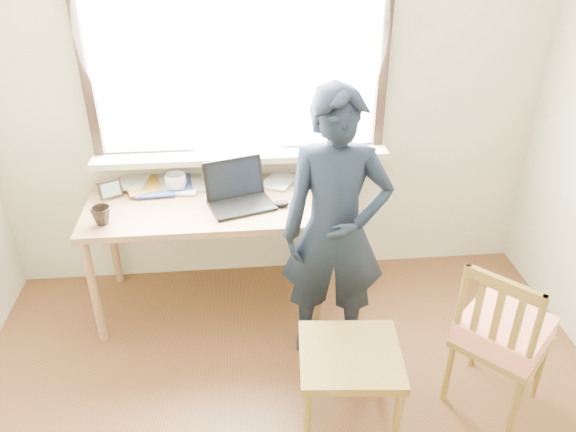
{
  "coord_description": "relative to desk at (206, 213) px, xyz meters",
  "views": [
    {
      "loc": [
        -0.22,
        -1.36,
        2.37
      ],
      "look_at": [
        0.0,
        0.95,
        1.02
      ],
      "focal_mm": 35.0,
      "sensor_mm": 36.0,
      "label": 1
    }
  ],
  "objects": [
    {
      "name": "work_chair",
      "position": [
        0.7,
        -1.07,
        -0.26
      ],
      "size": [
        0.52,
        0.5,
        0.49
      ],
      "color": "olive",
      "rests_on": "ground"
    },
    {
      "name": "desk_clutter",
      "position": [
        -0.3,
        0.19,
        0.1
      ],
      "size": [
        0.7,
        0.49,
        0.04
      ],
      "color": "#BB852C",
      "rests_on": "desk"
    },
    {
      "name": "room_shell",
      "position": [
        0.42,
        -1.43,
        0.96
      ],
      "size": [
        3.52,
        4.02,
        2.61
      ],
      "color": "beige",
      "rests_on": "ground"
    },
    {
      "name": "book_a",
      "position": [
        -0.33,
        0.26,
        0.09
      ],
      "size": [
        0.2,
        0.27,
        0.02
      ],
      "primitive_type": "imported",
      "rotation": [
        0.0,
        0.0,
        0.01
      ],
      "color": "white",
      "rests_on": "desk"
    },
    {
      "name": "mug_dark",
      "position": [
        -0.56,
        -0.2,
        0.13
      ],
      "size": [
        0.13,
        0.13,
        0.1
      ],
      "primitive_type": "imported",
      "rotation": [
        0.0,
        0.0,
        -0.2
      ],
      "color": "black",
      "rests_on": "desk"
    },
    {
      "name": "picture_frame",
      "position": [
        -0.56,
        0.1,
        0.13
      ],
      "size": [
        0.13,
        0.08,
        0.11
      ],
      "color": "black",
      "rests_on": "desk"
    },
    {
      "name": "side_chair",
      "position": [
        1.48,
        -0.98,
        -0.21
      ],
      "size": [
        0.56,
        0.57,
        0.88
      ],
      "color": "olive",
      "rests_on": "ground"
    },
    {
      "name": "mug_white",
      "position": [
        -0.18,
        0.18,
        0.13
      ],
      "size": [
        0.17,
        0.17,
        0.11
      ],
      "primitive_type": "imported",
      "rotation": [
        0.0,
        0.0,
        0.27
      ],
      "color": "white",
      "rests_on": "desk"
    },
    {
      "name": "person",
      "position": [
        0.71,
        -0.47,
        0.12
      ],
      "size": [
        0.62,
        0.45,
        1.59
      ],
      "primitive_type": "imported",
      "rotation": [
        0.0,
        0.0,
        -0.12
      ],
      "color": "black",
      "rests_on": "ground"
    },
    {
      "name": "laptop",
      "position": [
        0.2,
        -0.03,
        0.14
      ],
      "size": [
        0.43,
        0.39,
        0.25
      ],
      "color": "black",
      "rests_on": "desk"
    },
    {
      "name": "mouse",
      "position": [
        0.46,
        -0.1,
        0.1
      ],
      "size": [
        0.09,
        0.06,
        0.03
      ],
      "primitive_type": "ellipsoid",
      "color": "black",
      "rests_on": "desk"
    },
    {
      "name": "desk",
      "position": [
        0.0,
        0.0,
        0.0
      ],
      "size": [
        1.41,
        0.71,
        0.76
      ],
      "color": "olive",
      "rests_on": "ground"
    },
    {
      "name": "book_b",
      "position": [
        0.39,
        0.26,
        0.09
      ],
      "size": [
        0.27,
        0.29,
        0.02
      ],
      "primitive_type": "imported",
      "rotation": [
        0.0,
        0.0,
        -0.5
      ],
      "color": "white",
      "rests_on": "desk"
    }
  ]
}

